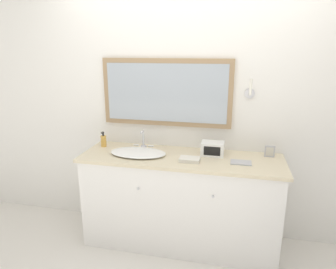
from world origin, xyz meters
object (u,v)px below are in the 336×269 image
appliance_box (213,149)px  soap_bottle (104,141)px  sink_basin (138,152)px  picture_frame (270,151)px

appliance_box → soap_bottle: bearing=179.4°
sink_basin → appliance_box: (0.67, 0.13, 0.04)m
sink_basin → soap_bottle: 0.43m
sink_basin → picture_frame: (1.17, 0.19, 0.03)m
sink_basin → soap_bottle: sink_basin is taller
soap_bottle → appliance_box: (1.08, -0.01, 0.00)m
sink_basin → picture_frame: bearing=9.1°
soap_bottle → picture_frame: 1.58m
soap_bottle → picture_frame: size_ratio=1.44×
sink_basin → soap_bottle: (-0.41, 0.14, 0.04)m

